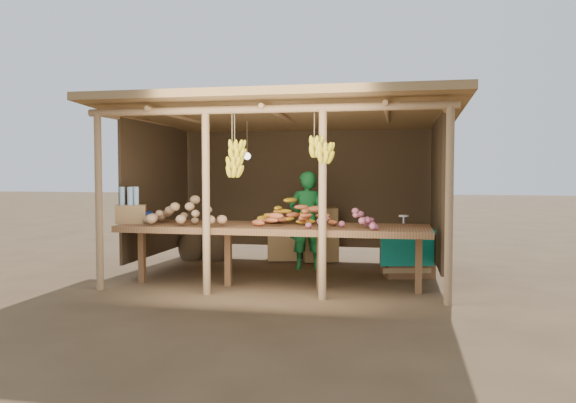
# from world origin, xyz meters

# --- Properties ---
(ground) EXTENTS (60.00, 60.00, 0.00)m
(ground) POSITION_xyz_m (0.00, 0.00, 0.00)
(ground) COLOR brown
(ground) RESTS_ON ground
(stall_structure) EXTENTS (4.70, 3.50, 2.43)m
(stall_structure) POSITION_xyz_m (0.01, 0.04, 1.92)
(stall_structure) COLOR #A07B52
(stall_structure) RESTS_ON ground
(counter) EXTENTS (3.90, 1.05, 0.80)m
(counter) POSITION_xyz_m (0.00, -0.95, 0.74)
(counter) COLOR brown
(counter) RESTS_ON ground
(potato_heap) EXTENTS (1.12, 0.67, 0.37)m
(potato_heap) POSITION_xyz_m (-1.08, -1.14, 0.99)
(potato_heap) COLOR #95704D
(potato_heap) RESTS_ON counter
(sweet_potato_heap) EXTENTS (1.05, 0.72, 0.36)m
(sweet_potato_heap) POSITION_xyz_m (0.33, -0.88, 0.98)
(sweet_potato_heap) COLOR #B5572E
(sweet_potato_heap) RESTS_ON counter
(onion_heap) EXTENTS (0.88, 0.61, 0.36)m
(onion_heap) POSITION_xyz_m (0.90, -1.17, 0.98)
(onion_heap) COLOR #A14E5E
(onion_heap) RESTS_ON counter
(banana_pile) EXTENTS (0.75, 0.60, 0.35)m
(banana_pile) POSITION_xyz_m (0.06, -0.64, 0.97)
(banana_pile) COLOR yellow
(banana_pile) RESTS_ON counter
(tomato_basin) EXTENTS (0.39, 0.39, 0.21)m
(tomato_basin) POSITION_xyz_m (-1.90, -0.84, 0.88)
(tomato_basin) COLOR navy
(tomato_basin) RESTS_ON counter
(bottle_box) EXTENTS (0.46, 0.42, 0.48)m
(bottle_box) POSITION_xyz_m (-1.90, -1.04, 0.98)
(bottle_box) COLOR olive
(bottle_box) RESTS_ON counter
(vendor) EXTENTS (0.62, 0.49, 1.49)m
(vendor) POSITION_xyz_m (0.20, 0.48, 0.74)
(vendor) COLOR #186E2D
(vendor) RESTS_ON ground
(tarp_crate) EXTENTS (0.87, 0.79, 0.88)m
(tarp_crate) POSITION_xyz_m (1.68, 0.21, 0.36)
(tarp_crate) COLOR brown
(tarp_crate) RESTS_ON ground
(carton_stack) EXTENTS (1.24, 0.57, 0.87)m
(carton_stack) POSITION_xyz_m (0.09, 1.20, 0.38)
(carton_stack) COLOR olive
(carton_stack) RESTS_ON ground
(burlap_sacks) EXTENTS (0.86, 0.45, 0.61)m
(burlap_sacks) POSITION_xyz_m (-1.64, 0.99, 0.26)
(burlap_sacks) COLOR #453320
(burlap_sacks) RESTS_ON ground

